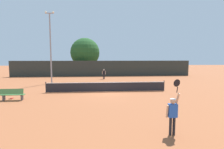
# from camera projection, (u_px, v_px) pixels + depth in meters

# --- Properties ---
(ground_plane) EXTENTS (120.00, 120.00, 0.00)m
(ground_plane) POSITION_uv_depth(u_px,v_px,m) (107.00, 92.00, 17.91)
(ground_plane) COLOR #9E5633
(tennis_net) EXTENTS (11.91, 0.08, 1.07)m
(tennis_net) POSITION_uv_depth(u_px,v_px,m) (107.00, 87.00, 17.86)
(tennis_net) COLOR #232328
(tennis_net) RESTS_ON ground
(perimeter_fence) EXTENTS (32.69, 0.12, 2.82)m
(perimeter_fence) POSITION_uv_depth(u_px,v_px,m) (102.00, 68.00, 32.62)
(perimeter_fence) COLOR #2D332D
(perimeter_fence) RESTS_ON ground
(player_serving) EXTENTS (0.68, 0.39, 2.47)m
(player_serving) POSITION_uv_depth(u_px,v_px,m) (173.00, 111.00, 7.84)
(player_serving) COLOR blue
(player_serving) RESTS_ON ground
(player_receiving) EXTENTS (0.57, 0.23, 1.56)m
(player_receiving) POSITION_uv_depth(u_px,v_px,m) (104.00, 73.00, 28.19)
(player_receiving) COLOR black
(player_receiving) RESTS_ON ground
(tennis_ball) EXTENTS (0.07, 0.07, 0.07)m
(tennis_ball) POSITION_uv_depth(u_px,v_px,m) (88.00, 88.00, 19.71)
(tennis_ball) COLOR #CCE033
(tennis_ball) RESTS_ON ground
(spare_racket) EXTENTS (0.28, 0.52, 0.04)m
(spare_racket) POSITION_uv_depth(u_px,v_px,m) (12.00, 98.00, 14.95)
(spare_racket) COLOR black
(spare_racket) RESTS_ON ground
(courtside_bench) EXTENTS (1.80, 0.44, 0.95)m
(courtside_bench) POSITION_uv_depth(u_px,v_px,m) (12.00, 94.00, 14.25)
(courtside_bench) COLOR #478C4C
(courtside_bench) RESTS_ON ground
(light_pole) EXTENTS (1.18, 0.28, 9.32)m
(light_pole) POSITION_uv_depth(u_px,v_px,m) (50.00, 43.00, 23.16)
(light_pole) COLOR gray
(light_pole) RESTS_ON ground
(large_tree) EXTENTS (5.82, 5.82, 7.31)m
(large_tree) POSITION_uv_depth(u_px,v_px,m) (85.00, 53.00, 35.95)
(large_tree) COLOR brown
(large_tree) RESTS_ON ground
(parked_car_near) EXTENTS (2.09, 4.28, 1.69)m
(parked_car_near) POSITION_uv_depth(u_px,v_px,m) (89.00, 70.00, 38.64)
(parked_car_near) COLOR red
(parked_car_near) RESTS_ON ground
(parked_car_mid) EXTENTS (2.16, 4.31, 1.69)m
(parked_car_mid) POSITION_uv_depth(u_px,v_px,m) (130.00, 69.00, 41.44)
(parked_car_mid) COLOR navy
(parked_car_mid) RESTS_ON ground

